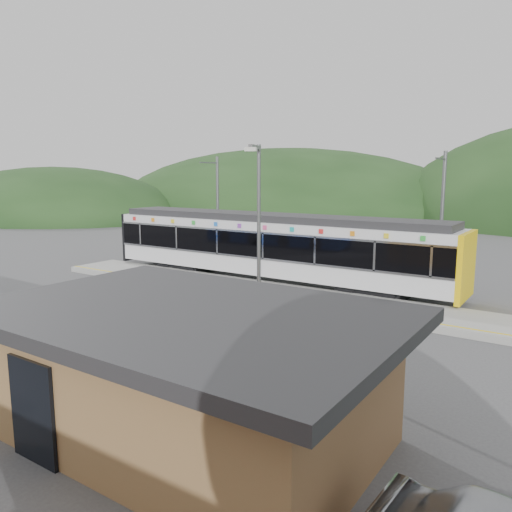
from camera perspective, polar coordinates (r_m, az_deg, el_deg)
The scene contains 9 objects.
ground at distance 22.12m, azimuth -3.76°, elevation -6.09°, with size 120.00×120.00×0.00m, color #4C4C4F.
hills at distance 23.93m, azimuth 16.18°, elevation -5.26°, with size 146.00×149.00×26.00m.
platform at distance 24.69m, azimuth 0.91°, elevation -4.08°, with size 26.00×3.20×0.30m, color #9E9E99.
yellow_line at distance 23.61m, azimuth -0.80°, elevation -4.32°, with size 26.00×0.10×0.01m, color yellow.
train at distance 27.28m, azimuth 1.65°, elevation 1.28°, with size 20.44×3.01×3.74m.
catenary_mast_west at distance 32.46m, azimuth -4.44°, elevation 5.35°, with size 0.18×1.80×7.00m.
catenary_mast_east at distance 26.25m, azimuth 20.42°, elevation 3.88°, with size 0.18×1.80×7.00m.
station_shelter at distance 11.40m, azimuth -7.56°, elevation -12.93°, with size 9.20×6.20×3.00m.
lamp_post at distance 16.21m, azimuth 0.07°, elevation 2.87°, with size 0.49×1.22×6.81m.
Camera 1 is at (13.03, -16.89, 5.84)m, focal length 35.00 mm.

